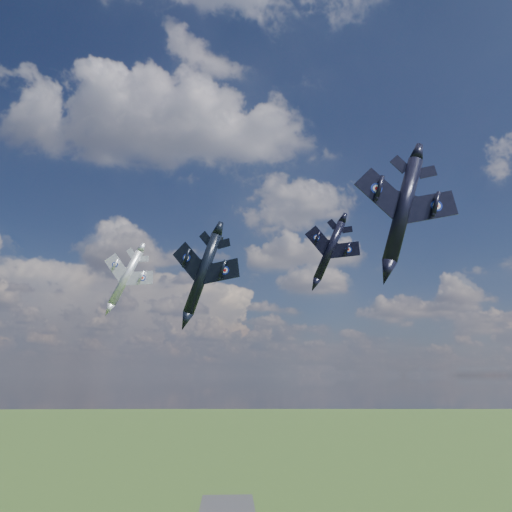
{
  "coord_description": "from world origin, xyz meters",
  "views": [
    {
      "loc": [
        0.86,
        -54.77,
        65.4
      ],
      "look_at": [
        4.25,
        13.19,
        81.73
      ],
      "focal_mm": 35.0,
      "sensor_mm": 36.0,
      "label": 1
    }
  ],
  "objects_px": {
    "jet_lead_navy": "(203,273)",
    "jet_left_silver": "(126,278)",
    "jet_right_navy": "(403,210)",
    "jet_high_navy": "(330,250)"
  },
  "relations": [
    {
      "from": "jet_lead_navy",
      "to": "jet_left_silver",
      "type": "xyz_separation_m",
      "value": [
        -12.76,
        12.57,
        1.75
      ]
    },
    {
      "from": "jet_right_navy",
      "to": "jet_lead_navy",
      "type": "bearing_deg",
      "value": 144.33
    },
    {
      "from": "jet_lead_navy",
      "to": "jet_left_silver",
      "type": "relative_size",
      "value": 1.2
    },
    {
      "from": "jet_lead_navy",
      "to": "jet_left_silver",
      "type": "height_order",
      "value": "jet_left_silver"
    },
    {
      "from": "jet_lead_navy",
      "to": "jet_right_navy",
      "type": "distance_m",
      "value": 27.7
    },
    {
      "from": "jet_high_navy",
      "to": "jet_left_silver",
      "type": "height_order",
      "value": "jet_high_navy"
    },
    {
      "from": "jet_right_navy",
      "to": "jet_left_silver",
      "type": "height_order",
      "value": "jet_right_navy"
    },
    {
      "from": "jet_left_silver",
      "to": "jet_lead_navy",
      "type": "bearing_deg",
      "value": -36.98
    },
    {
      "from": "jet_right_navy",
      "to": "jet_left_silver",
      "type": "xyz_separation_m",
      "value": [
        -34.15,
        29.83,
        -1.67
      ]
    },
    {
      "from": "jet_high_navy",
      "to": "jet_left_silver",
      "type": "bearing_deg",
      "value": -156.94
    }
  ]
}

